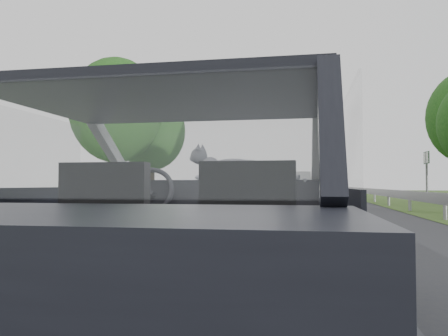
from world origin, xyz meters
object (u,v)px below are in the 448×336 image
at_px(subject_car, 192,223).
at_px(cat, 232,168).
at_px(other_car, 293,188).
at_px(highway_sign, 427,177).

relative_size(subject_car, cat, 6.20).
distance_m(subject_car, other_car, 18.62).
xyz_separation_m(subject_car, cat, (0.15, 0.65, 0.37)).
relative_size(cat, other_car, 0.13).
bearing_deg(highway_sign, subject_car, -107.14).
bearing_deg(highway_sign, cat, -107.29).
xyz_separation_m(subject_car, other_car, (0.15, 18.62, 0.07)).
bearing_deg(cat, subject_car, -88.29).
bearing_deg(subject_car, highway_sign, 72.18).
bearing_deg(highway_sign, other_car, -152.94).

